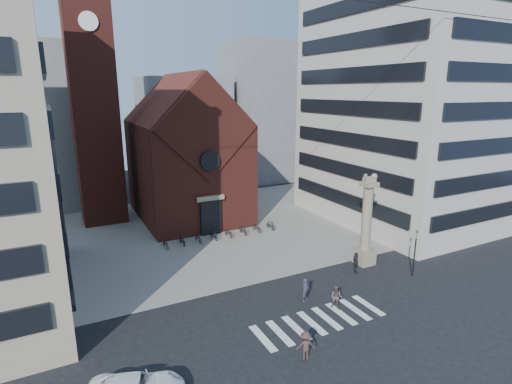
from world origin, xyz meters
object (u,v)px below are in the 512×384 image
(scooter_0, at_px, (165,243))
(lion_column, at_px, (366,229))
(pedestrian_1, at_px, (336,297))
(pedestrian_0, at_px, (305,290))
(pedestrian_2, at_px, (356,263))
(traffic_light, at_px, (415,252))

(scooter_0, bearing_deg, lion_column, -41.67)
(pedestrian_1, bearing_deg, pedestrian_0, 176.68)
(scooter_0, bearing_deg, pedestrian_2, -48.21)
(lion_column, xyz_separation_m, pedestrian_1, (-7.41, -5.26, -2.52))
(pedestrian_0, relative_size, pedestrian_2, 0.98)
(traffic_light, distance_m, pedestrian_1, 9.58)
(traffic_light, height_order, scooter_0, traffic_light)
(pedestrian_2, bearing_deg, scooter_0, 69.45)
(traffic_light, xyz_separation_m, pedestrian_2, (-4.03, 2.83, -1.33))
(pedestrian_0, bearing_deg, scooter_0, 90.37)
(pedestrian_2, bearing_deg, traffic_light, -101.04)
(pedestrian_1, relative_size, scooter_0, 1.00)
(traffic_light, bearing_deg, scooter_0, 137.35)
(pedestrian_0, distance_m, pedestrian_1, 2.45)
(pedestrian_0, bearing_deg, pedestrian_2, -6.17)
(scooter_0, bearing_deg, traffic_light, -46.26)
(traffic_light, relative_size, scooter_0, 2.30)
(lion_column, distance_m, pedestrian_2, 3.43)
(traffic_light, distance_m, pedestrian_0, 10.92)
(lion_column, height_order, scooter_0, lion_column)
(pedestrian_0, xyz_separation_m, pedestrian_2, (6.78, 2.10, 0.02))
(lion_column, xyz_separation_m, scooter_0, (-15.65, 12.26, -2.92))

